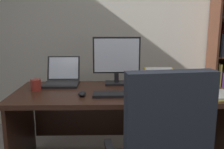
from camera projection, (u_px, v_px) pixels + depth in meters
wall_back at (125, 16)px, 3.10m from camera, size 4.66×0.12×2.80m
desk at (121, 108)px, 2.32m from camera, size 1.89×0.76×0.72m
monitor at (117, 61)px, 2.40m from camera, size 0.46×0.16×0.46m
laptop at (62, 79)px, 2.44m from camera, size 0.33×0.35×0.26m
keyboard at (118, 94)px, 2.05m from camera, size 0.42×0.15×0.02m
computer_mouse at (82, 94)px, 2.04m from camera, size 0.06×0.10×0.04m
reading_stand_with_book at (160, 76)px, 2.49m from camera, size 0.29×0.25×0.14m
open_binder at (202, 96)px, 2.01m from camera, size 0.54×0.33×0.02m
notepad at (160, 90)px, 2.22m from camera, size 0.17×0.22×0.01m
pen at (162, 89)px, 2.22m from camera, size 0.13×0.06×0.01m
coffee_mug at (36, 85)px, 2.21m from camera, size 0.09×0.09×0.10m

